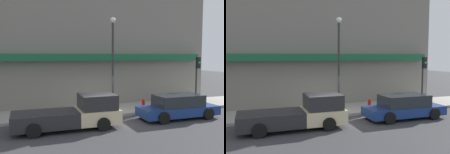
# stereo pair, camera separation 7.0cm
# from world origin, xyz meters

# --- Properties ---
(ground_plane) EXTENTS (80.00, 80.00, 0.00)m
(ground_plane) POSITION_xyz_m (0.00, 0.00, 0.00)
(ground_plane) COLOR #38383A
(sidewalk) EXTENTS (36.00, 3.33, 0.17)m
(sidewalk) POSITION_xyz_m (0.00, 1.67, 0.09)
(sidewalk) COLOR #9E998E
(sidewalk) RESTS_ON ground
(building) EXTENTS (19.80, 3.80, 10.16)m
(building) POSITION_xyz_m (-0.01, 4.82, 5.07)
(building) COLOR gray
(building) RESTS_ON ground
(pickup_truck) EXTENTS (5.42, 2.15, 1.74)m
(pickup_truck) POSITION_xyz_m (-2.04, -1.54, 0.76)
(pickup_truck) COLOR beige
(pickup_truck) RESTS_ON ground
(parked_car) EXTENTS (4.88, 2.01, 1.44)m
(parked_car) POSITION_xyz_m (4.29, -1.54, 0.70)
(parked_car) COLOR navy
(parked_car) RESTS_ON ground
(fire_hydrant) EXTENTS (0.21, 0.21, 0.73)m
(fire_hydrant) POSITION_xyz_m (3.00, 0.56, 0.54)
(fire_hydrant) COLOR red
(fire_hydrant) RESTS_ON sidewalk
(street_lamp) EXTENTS (0.36, 0.36, 5.99)m
(street_lamp) POSITION_xyz_m (0.84, 0.55, 3.88)
(street_lamp) COLOR #2D2D2D
(street_lamp) RESTS_ON sidewalk
(traffic_light) EXTENTS (0.28, 0.42, 3.51)m
(traffic_light) POSITION_xyz_m (7.21, 0.47, 2.60)
(traffic_light) COLOR #2D2D2D
(traffic_light) RESTS_ON sidewalk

